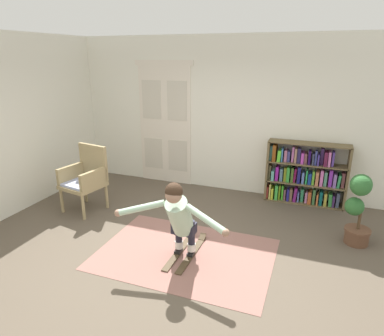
{
  "coord_description": "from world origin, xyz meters",
  "views": [
    {
      "loc": [
        1.66,
        -3.6,
        2.53
      ],
      "look_at": [
        0.09,
        0.58,
        1.05
      ],
      "focal_mm": 31.78,
      "sensor_mm": 36.0,
      "label": 1
    }
  ],
  "objects_px": {
    "potted_plant": "(359,205)",
    "skis_pair": "(186,251)",
    "wicker_chair": "(86,177)",
    "bookshelf": "(304,175)",
    "person_skier": "(179,215)"
  },
  "relations": [
    {
      "from": "bookshelf",
      "to": "skis_pair",
      "type": "height_order",
      "value": "bookshelf"
    },
    {
      "from": "skis_pair",
      "to": "person_skier",
      "type": "distance_m",
      "value": 0.68
    },
    {
      "from": "bookshelf",
      "to": "skis_pair",
      "type": "distance_m",
      "value": 2.69
    },
    {
      "from": "wicker_chair",
      "to": "skis_pair",
      "type": "height_order",
      "value": "wicker_chair"
    },
    {
      "from": "skis_pair",
      "to": "wicker_chair",
      "type": "bearing_deg",
      "value": 161.27
    },
    {
      "from": "bookshelf",
      "to": "wicker_chair",
      "type": "distance_m",
      "value": 3.78
    },
    {
      "from": "person_skier",
      "to": "bookshelf",
      "type": "bearing_deg",
      "value": 61.73
    },
    {
      "from": "bookshelf",
      "to": "wicker_chair",
      "type": "height_order",
      "value": "bookshelf"
    },
    {
      "from": "potted_plant",
      "to": "person_skier",
      "type": "height_order",
      "value": "person_skier"
    },
    {
      "from": "bookshelf",
      "to": "skis_pair",
      "type": "bearing_deg",
      "value": -120.53
    },
    {
      "from": "bookshelf",
      "to": "person_skier",
      "type": "bearing_deg",
      "value": -118.27
    },
    {
      "from": "potted_plant",
      "to": "skis_pair",
      "type": "relative_size",
      "value": 1.03
    },
    {
      "from": "potted_plant",
      "to": "skis_pair",
      "type": "distance_m",
      "value": 2.47
    },
    {
      "from": "wicker_chair",
      "to": "potted_plant",
      "type": "xyz_separation_m",
      "value": [
        4.23,
        0.41,
        -0.01
      ]
    },
    {
      "from": "bookshelf",
      "to": "wicker_chair",
      "type": "bearing_deg",
      "value": -155.53
    }
  ]
}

